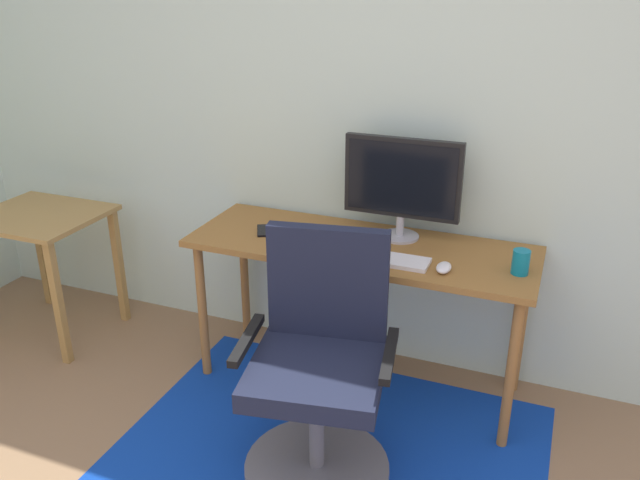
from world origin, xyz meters
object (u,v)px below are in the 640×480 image
monitor (402,182)px  keyboard (379,258)px  cell_phone (265,231)px  computer_mouse (444,268)px  coffee_cup (521,262)px  desk (360,259)px  office_chair (320,383)px  side_table (42,236)px

monitor → keyboard: bearing=-93.1°
cell_phone → monitor: bearing=-11.7°
monitor → computer_mouse: 0.47m
keyboard → coffee_cup: 0.58m
monitor → desk: bearing=-136.5°
coffee_cup → office_chair: size_ratio=0.10×
cell_phone → office_chair: bearing=-75.5°
desk → office_chair: 0.67m
computer_mouse → cell_phone: (-0.88, 0.12, -0.01)m
computer_mouse → cell_phone: size_ratio=0.74×
computer_mouse → coffee_cup: bearing=17.6°
desk → computer_mouse: computer_mouse is taller
desk → cell_phone: (-0.47, -0.03, 0.08)m
cell_phone → side_table: 1.28m
desk → keyboard: size_ratio=3.67×
monitor → side_table: (-1.88, -0.29, -0.44)m
desk → keyboard: (0.13, -0.14, 0.09)m
computer_mouse → office_chair: office_chair is taller
computer_mouse → coffee_cup: size_ratio=1.01×
coffee_cup → side_table: coffee_cup is taller
monitor → side_table: bearing=-171.1°
cell_phone → office_chair: (0.52, -0.59, -0.34)m
monitor → cell_phone: monitor is taller
desk → coffee_cup: bearing=-4.7°
side_table → office_chair: bearing=-14.5°
desk → side_table: desk is taller
desk → office_chair: size_ratio=1.59×
monitor → computer_mouse: bearing=-47.2°
office_chair → coffee_cup: bearing=30.2°
computer_mouse → office_chair: (-0.36, -0.47, -0.36)m
keyboard → computer_mouse: 0.28m
computer_mouse → desk: bearing=159.7°
side_table → cell_phone: bearing=5.8°
keyboard → computer_mouse: (0.28, -0.01, 0.01)m
office_chair → monitor: bearing=72.3°
cell_phone → coffee_cup: bearing=-28.1°
monitor → keyboard: (-0.02, -0.28, -0.26)m
computer_mouse → side_table: size_ratio=0.15×
desk → keyboard: 0.21m
monitor → side_table: 1.95m
keyboard → side_table: bearing=-179.4°
monitor → side_table: monitor is taller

